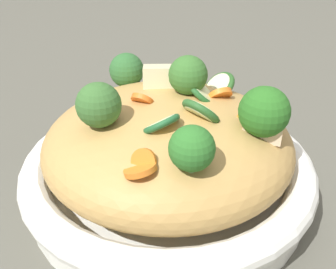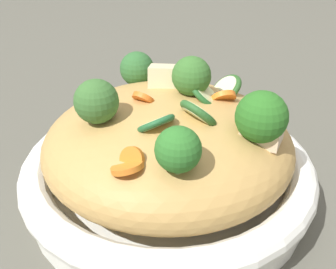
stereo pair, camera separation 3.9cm
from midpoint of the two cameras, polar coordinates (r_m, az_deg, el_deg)
ground_plane at (r=0.44m, az=-2.61°, el=-8.56°), size 3.00×3.00×0.00m
serving_bowl at (r=0.42m, az=-2.70°, el=-5.72°), size 0.31×0.31×0.05m
noodle_heap at (r=0.40m, az=-2.82°, el=-1.17°), size 0.26×0.26×0.09m
broccoli_florets at (r=0.37m, az=-1.90°, el=5.34°), size 0.25×0.17×0.07m
carrot_coins at (r=0.35m, az=-0.03°, el=1.47°), size 0.13×0.17×0.03m
zucchini_slices at (r=0.39m, az=1.78°, el=4.90°), size 0.07×0.17×0.04m
chicken_chunks at (r=0.40m, az=2.46°, el=5.19°), size 0.18×0.06×0.04m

